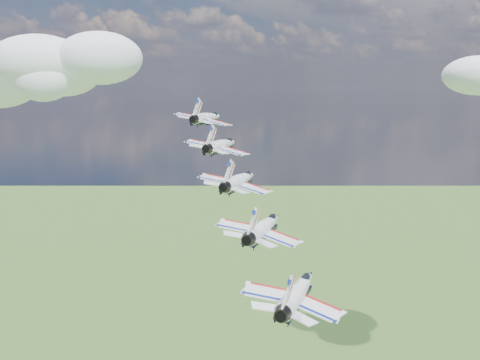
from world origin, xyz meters
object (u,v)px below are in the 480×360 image
Objects in this scene: jet_1 at (222,145)px; jet_3 at (264,227)px; jet_0 at (208,117)px; jet_2 at (240,180)px; jet_4 at (298,292)px.

jet_1 is 26.29m from jet_3.
jet_0 is 1.00× the size of jet_1.
jet_2 is 26.29m from jet_4.
jet_0 is 39.44m from jet_3.
jet_0 is 26.29m from jet_2.
jet_1 is 39.44m from jet_4.
jet_0 is at bearing 121.36° from jet_3.
jet_0 reaches higher than jet_1.
jet_0 reaches higher than jet_4.
jet_0 is 1.00× the size of jet_4.
jet_3 is (28.43, -25.03, -10.99)m from jet_0.
jet_2 reaches higher than jet_3.
jet_0 is at bearing 121.36° from jet_1.
jet_1 is at bearing 121.36° from jet_3.
jet_3 is 13.15m from jet_4.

